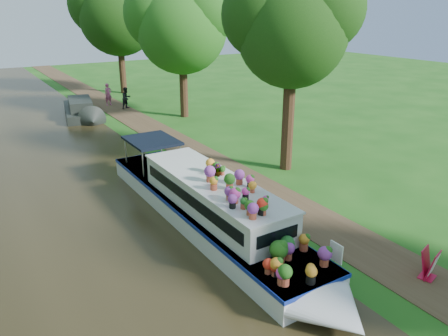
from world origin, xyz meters
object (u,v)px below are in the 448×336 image
Objects in this scene: second_boat at (81,110)px; pedestrian_dark at (126,98)px; plant_boat at (213,207)px; pedestrian_pink at (108,94)px; sandwich_board at (430,265)px.

pedestrian_dark is (3.65, 0.79, 0.32)m from second_boat.
plant_boat reaches higher than second_boat.
plant_boat reaches higher than pedestrian_pink.
sandwich_board is 25.65m from pedestrian_dark.
second_boat is 4.00m from pedestrian_pink.
second_boat is (0.50, 19.15, -0.34)m from plant_boat.
pedestrian_pink reaches higher than second_boat.
pedestrian_pink reaches higher than sandwich_board.
plant_boat is 6.81m from sandwich_board.
sandwich_board is 27.60m from pedestrian_pink.
plant_boat is 22.16m from pedestrian_pink.
pedestrian_pink is at bearing 81.20° from plant_boat.
second_boat reaches higher than sandwich_board.
plant_boat is 20.37m from pedestrian_dark.
second_boat is 4.04× the size of pedestrian_pink.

